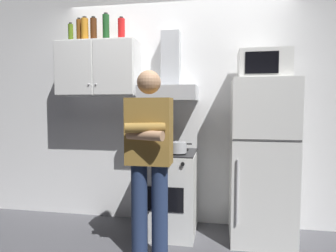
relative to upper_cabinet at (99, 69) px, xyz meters
The scene contains 15 objects.
ground_plane 1.98m from the upper_cabinet, 23.77° to the right, with size 7.00×7.00×0.00m, color #4C4C51.
back_wall_tiled 0.97m from the upper_cabinet, 14.86° to the left, with size 4.80×0.10×2.70m, color white.
upper_cabinet is the anchor object (origin of this frame).
stove_oven 1.55m from the upper_cabinet, ahead, with size 0.60×0.62×0.87m.
range_hood 0.81m from the upper_cabinet, ahead, with size 0.60×0.44×0.75m.
refrigerator 2.00m from the upper_cabinet, ahead, with size 0.60×0.62×1.60m.
microwave 1.75m from the upper_cabinet, ahead, with size 0.48×0.37×0.28m.
person_standing 1.35m from the upper_cabinet, 44.26° to the right, with size 0.38×0.33×1.64m.
cooking_pot 1.27m from the upper_cabinet, 14.73° to the right, with size 0.27×0.17×0.11m.
bottle_rum_dark 0.43m from the upper_cabinet, 163.07° to the right, with size 0.07×0.07×0.27m.
bottle_liquor_amber 0.45m from the upper_cabinet, 168.00° to the right, with size 0.08×0.08×0.27m.
bottle_soda_red 0.50m from the upper_cabinet, ahead, with size 0.08×0.08×0.25m.
bottle_olive_oil 0.54m from the upper_cabinet, behind, with size 0.06×0.06×0.23m.
bottle_wine_green 0.46m from the upper_cabinet, ahead, with size 0.07×0.07×0.30m.
bottle_beer_brown 0.49m from the upper_cabinet, behind, with size 0.06×0.06×0.27m.
Camera 1 is at (0.48, -2.73, 1.35)m, focal length 31.18 mm.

